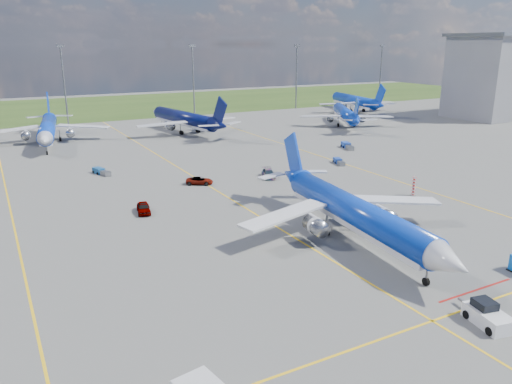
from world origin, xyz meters
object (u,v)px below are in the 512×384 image
baggage_tug_w (339,162)px  baggage_tug_c (101,172)px  bg_jet_ne (345,125)px  service_car_b (199,181)px  service_car_c (269,174)px  service_car_a (144,208)px  bg_jet_ene (354,111)px  bg_jet_n (185,132)px  pushback_tug (487,315)px  baggage_tug_e (347,146)px  bg_jet_nnw (49,144)px  warning_post (414,186)px  main_airliner (353,240)px

baggage_tug_w → baggage_tug_c: size_ratio=0.94×
baggage_tug_c → bg_jet_ne: bearing=0.9°
service_car_b → service_car_c: service_car_c is taller
service_car_a → service_car_c: 26.49m
bg_jet_ne → service_car_a: 89.41m
bg_jet_ne → bg_jet_ene: size_ratio=0.94×
bg_jet_n → baggage_tug_w: size_ratio=9.10×
bg_jet_n → bg_jet_ene: size_ratio=1.02×
pushback_tug → bg_jet_ene: bearing=67.0°
bg_jet_n → pushback_tug: 103.60m
bg_jet_ene → baggage_tug_e: 67.61m
service_car_c → baggage_tug_e: size_ratio=0.90×
bg_jet_nnw → bg_jet_ne: 80.41m
warning_post → service_car_a: warning_post is taller
pushback_tug → baggage_tug_w: size_ratio=1.33×
service_car_a → baggage_tug_c: bearing=103.0°
bg_jet_nnw → baggage_tug_w: bearing=-37.5°
bg_jet_ne → baggage_tug_c: 78.88m
baggage_tug_w → service_car_a: bearing=-145.4°
baggage_tug_e → bg_jet_n: bearing=143.3°
pushback_tug → service_car_c: size_ratio=1.18×
bg_jet_ne → service_car_a: bearing=62.4°
main_airliner → service_car_b: (-6.93, 32.05, 0.63)m
main_airliner → pushback_tug: 20.54m
baggage_tug_c → service_car_c: bearing=-50.1°
pushback_tug → baggage_tug_c: (-17.83, 67.43, -0.31)m
bg_jet_n → warning_post: bearing=89.7°
bg_jet_ne → baggage_tug_c: bg_jet_ne is taller
bg_jet_n → main_airliner: size_ratio=1.04×
service_car_c → pushback_tug: bearing=-78.5°
bg_jet_ene → baggage_tug_c: (-98.16, -48.86, 0.48)m
bg_jet_n → main_airliner: (-9.45, -82.53, 0.00)m
warning_post → baggage_tug_c: warning_post is taller
baggage_tug_e → main_airliner: bearing=-107.4°
baggage_tug_e → bg_jet_ne: bearing=73.0°
service_car_a → baggage_tug_e: bearing=34.4°
bg_jet_n → baggage_tug_c: bearing=41.6°
service_car_a → bg_jet_n: bearing=76.1°
bg_jet_ne → main_airliner: 90.13m
baggage_tug_c → bg_jet_n: bearing=33.1°
bg_jet_ene → main_airliner: (-78.07, -95.88, 0.00)m
bg_jet_nnw → service_car_b: bg_jet_nnw is taller
service_car_a → baggage_tug_w: 44.01m
bg_jet_n → baggage_tug_c: bg_jet_n is taller
service_car_b → bg_jet_n: bearing=11.7°
main_airliner → baggage_tug_c: size_ratio=8.20×
baggage_tug_e → service_car_a: bearing=-137.0°
main_airliner → pushback_tug: bearing=-90.0°
bg_jet_n → baggage_tug_c: (-29.54, -35.51, 0.48)m
bg_jet_nnw → service_car_a: bearing=-76.5°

